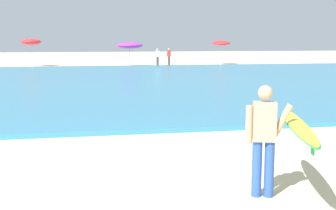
{
  "coord_description": "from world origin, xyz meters",
  "views": [
    {
      "loc": [
        0.18,
        -5.82,
        2.41
      ],
      "look_at": [
        1.89,
        3.01,
        1.1
      ],
      "focal_mm": 48.39,
      "sensor_mm": 36.0,
      "label": 1
    }
  ],
  "objects_px": {
    "beach_umbrella_2": "(130,45)",
    "beachgoer_near_row_left": "(169,56)",
    "beach_umbrella_3": "(221,43)",
    "surfer_with_board": "(280,131)",
    "beachgoer_near_row_mid": "(158,57)",
    "beach_umbrella_1": "(31,42)"
  },
  "relations": [
    {
      "from": "surfer_with_board",
      "to": "beach_umbrella_3",
      "type": "xyz_separation_m",
      "value": [
        10.18,
        35.08,
        1.01
      ]
    },
    {
      "from": "beach_umbrella_2",
      "to": "beachgoer_near_row_mid",
      "type": "distance_m",
      "value": 2.66
    },
    {
      "from": "beach_umbrella_2",
      "to": "beachgoer_near_row_mid",
      "type": "xyz_separation_m",
      "value": [
        2.45,
        -0.23,
        -1.02
      ]
    },
    {
      "from": "beachgoer_near_row_left",
      "to": "beach_umbrella_3",
      "type": "bearing_deg",
      "value": 10.11
    },
    {
      "from": "surfer_with_board",
      "to": "beachgoer_near_row_left",
      "type": "bearing_deg",
      "value": 81.69
    },
    {
      "from": "surfer_with_board",
      "to": "beachgoer_near_row_mid",
      "type": "bearing_deg",
      "value": 83.48
    },
    {
      "from": "beachgoer_near_row_mid",
      "to": "beach_umbrella_1",
      "type": "bearing_deg",
      "value": 171.03
    },
    {
      "from": "beach_umbrella_1",
      "to": "beach_umbrella_3",
      "type": "relative_size",
      "value": 1.05
    },
    {
      "from": "beachgoer_near_row_mid",
      "to": "beach_umbrella_2",
      "type": "bearing_deg",
      "value": 174.55
    },
    {
      "from": "beach_umbrella_2",
      "to": "beachgoer_near_row_left",
      "type": "relative_size",
      "value": 1.46
    },
    {
      "from": "surfer_with_board",
      "to": "beachgoer_near_row_mid",
      "type": "distance_m",
      "value": 33.75
    },
    {
      "from": "beach_umbrella_2",
      "to": "beachgoer_near_row_mid",
      "type": "height_order",
      "value": "beach_umbrella_2"
    },
    {
      "from": "beachgoer_near_row_left",
      "to": "beachgoer_near_row_mid",
      "type": "height_order",
      "value": "same"
    },
    {
      "from": "surfer_with_board",
      "to": "beachgoer_near_row_left",
      "type": "height_order",
      "value": "surfer_with_board"
    },
    {
      "from": "beach_umbrella_3",
      "to": "surfer_with_board",
      "type": "bearing_deg",
      "value": -106.18
    },
    {
      "from": "beach_umbrella_2",
      "to": "beachgoer_near_row_left",
      "type": "distance_m",
      "value": 3.77
    },
    {
      "from": "beach_umbrella_1",
      "to": "beach_umbrella_3",
      "type": "bearing_deg",
      "value": -0.6
    },
    {
      "from": "beachgoer_near_row_mid",
      "to": "surfer_with_board",
      "type": "bearing_deg",
      "value": -96.52
    },
    {
      "from": "beach_umbrella_1",
      "to": "beachgoer_near_row_mid",
      "type": "xyz_separation_m",
      "value": [
        10.94,
        -1.73,
        -1.31
      ]
    },
    {
      "from": "beach_umbrella_2",
      "to": "beachgoer_near_row_left",
      "type": "height_order",
      "value": "beach_umbrella_2"
    },
    {
      "from": "beachgoer_near_row_left",
      "to": "beach_umbrella_2",
      "type": "bearing_deg",
      "value": -173.88
    },
    {
      "from": "beach_umbrella_2",
      "to": "beach_umbrella_3",
      "type": "distance_m",
      "value": 8.9
    }
  ]
}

